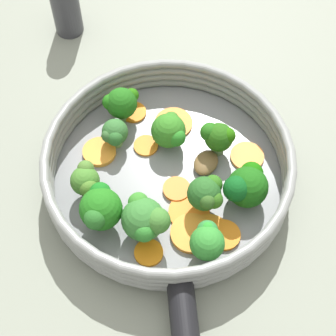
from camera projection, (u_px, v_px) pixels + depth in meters
The scene contains 28 objects.
ground_plane at pixel (168, 180), 0.65m from camera, with size 4.00×4.00×0.00m, color gray.
skillet at pixel (168, 177), 0.65m from camera, with size 0.27×0.27×0.01m, color gray.
skillet_rim_wall at pixel (168, 165), 0.62m from camera, with size 0.28×0.28×0.04m.
skillet_rivet_left at pixel (141, 278), 0.57m from camera, with size 0.01×0.01×0.01m, color gray.
skillet_rivet_right at pixel (216, 272), 0.58m from camera, with size 0.01×0.01×0.01m, color gray.
carrot_slice_0 at pixel (146, 146), 0.66m from camera, with size 0.03×0.03×0.00m, color orange.
carrot_slice_1 at pixel (224, 235), 0.60m from camera, with size 0.04×0.04×0.00m, color orange.
carrot_slice_2 at pixel (174, 123), 0.68m from camera, with size 0.05×0.05×0.00m, color orange.
carrot_slice_3 at pixel (247, 156), 0.65m from camera, with size 0.04×0.04×0.00m, color orange.
carrot_slice_4 at pixel (188, 213), 0.61m from camera, with size 0.05×0.05×0.00m, color orange.
carrot_slice_5 at pixel (209, 233), 0.60m from camera, with size 0.04×0.04×0.00m, color orange.
carrot_slice_6 at pixel (149, 253), 0.59m from camera, with size 0.03×0.03×0.00m, color orange.
carrot_slice_7 at pixel (135, 112), 0.69m from camera, with size 0.03×0.03×0.00m, color orange.
carrot_slice_8 at pixel (174, 190), 0.63m from camera, with size 0.03×0.03×0.01m, color orange.
carrot_slice_9 at pixel (99, 152), 0.65m from camera, with size 0.04×0.04×0.01m, color orange.
carrot_slice_10 at pixel (191, 233), 0.60m from camera, with size 0.05×0.05×0.01m, color orange.
broccoli_floret_0 at pixel (145, 219), 0.58m from camera, with size 0.05×0.05×0.05m.
broccoli_floret_1 at pixel (246, 186), 0.60m from camera, with size 0.05×0.05×0.05m.
broccoli_floret_2 at pixel (121, 103), 0.66m from camera, with size 0.04×0.04×0.05m.
broccoli_floret_3 at pixel (114, 134), 0.64m from camera, with size 0.03×0.03×0.04m.
broccoli_floret_4 at pixel (217, 136), 0.64m from camera, with size 0.04×0.04×0.04m.
broccoli_floret_5 at pixel (206, 194), 0.59m from camera, with size 0.04×0.04×0.05m.
broccoli_floret_6 at pixel (170, 131), 0.64m from camera, with size 0.04×0.04×0.05m.
broccoli_floret_7 at pixel (207, 240), 0.57m from camera, with size 0.04×0.04×0.05m.
broccoli_floret_8 at pixel (100, 209), 0.58m from camera, with size 0.05×0.05×0.06m.
broccoli_floret_9 at pixel (86, 181), 0.60m from camera, with size 0.03×0.04×0.04m.
mushroom_piece_0 at pixel (206, 163), 0.64m from camera, with size 0.04×0.03×0.01m, color brown.
salt_shaker at pixel (65, 3), 0.74m from camera, with size 0.04×0.04×0.10m.
Camera 1 is at (0.14, 0.30, 0.56)m, focal length 60.00 mm.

